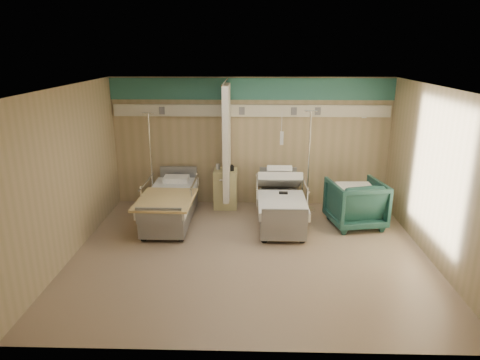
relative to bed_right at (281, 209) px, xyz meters
The scene contains 13 objects.
ground 1.47m from the bed_right, 114.78° to the right, with size 6.00×5.00×0.00m, color gray.
room_walls 1.97m from the bed_right, 121.10° to the right, with size 6.04×5.04×2.82m.
bed_right is the anchor object (origin of this frame).
bed_left 2.20m from the bed_right, behind, with size 1.00×2.16×0.63m, color white, non-canonical shape.
bedside_cabinet 1.46m from the bed_right, 141.95° to the left, with size 0.50×0.48×0.85m, color #D0C582.
visitor_armchair 1.47m from the bed_right, ahead, with size 0.99×1.02×0.92m, color #1C4740.
waffle_blanket 1.57m from the bed_right, ahead, with size 0.67×0.59×0.08m, color white.
iv_stand_right 0.99m from the bed_right, 51.14° to the left, with size 0.39×0.39×2.16m.
iv_stand_left 2.92m from the bed_right, 161.28° to the left, with size 0.37×0.37×2.08m.
call_remote 0.34m from the bed_right, ahead, with size 0.17×0.08×0.04m, color black.
tan_blanket 2.26m from the bed_right, 168.09° to the right, with size 1.03×1.29×0.04m, color tan.
toiletry_bag 1.50m from the bed_right, 141.53° to the left, with size 0.21×0.13×0.11m, color black.
white_cup 1.74m from the bed_right, 143.91° to the left, with size 0.08×0.08×0.12m, color white.
Camera 1 is at (0.01, -6.66, 3.38)m, focal length 32.00 mm.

